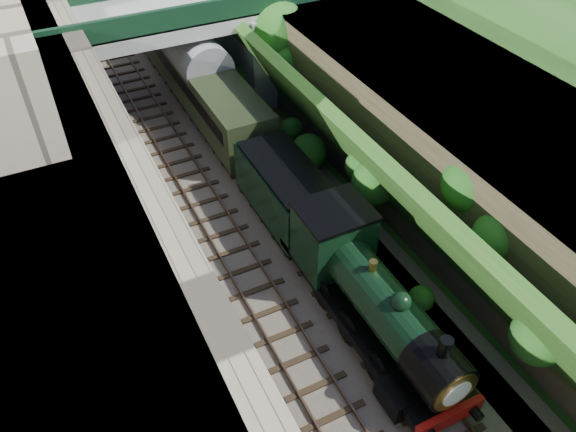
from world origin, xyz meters
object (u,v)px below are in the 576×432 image
object	(u,v)px
tree	(280,33)
tender	(286,194)
road_bridge	(185,41)
locomotive	(371,297)

from	to	relation	value
tree	tender	world-z (taller)	tree
tender	road_bridge	bearing A→B (deg)	91.12
tree	locomotive	distance (m)	18.46
locomotive	tender	world-z (taller)	locomotive
locomotive	tender	xyz separation A→B (m)	(-0.00, 7.36, -0.27)
road_bridge	tree	world-z (taller)	road_bridge
locomotive	road_bridge	bearing A→B (deg)	90.72
locomotive	tree	bearing A→B (deg)	75.03
tree	tender	distance (m)	11.70
tree	locomotive	bearing A→B (deg)	-104.97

